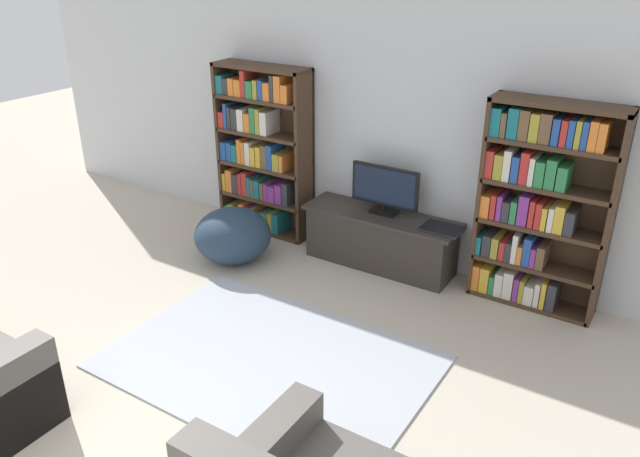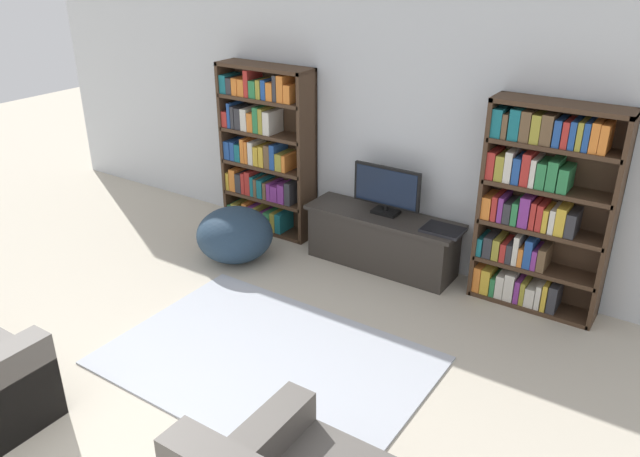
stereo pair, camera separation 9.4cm
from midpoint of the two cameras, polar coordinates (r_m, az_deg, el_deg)
The scene contains 8 objects.
wall_back at distance 5.79m, azimuth 6.64°, elevation 9.59°, with size 8.80×0.06×2.60m.
bookshelf_left at distance 6.44m, azimuth -4.63°, elevation 7.08°, with size 1.02×0.30×1.73m.
bookshelf_right at distance 5.28m, azimuth 19.86°, elevation 1.87°, with size 1.02×0.30×1.73m.
tv_stand at distance 5.85m, azimuth 6.15°, elevation -1.08°, with size 1.48×0.44×0.52m.
television at distance 5.69m, azimuth 6.58°, elevation 3.57°, with size 0.66×0.16×0.45m.
laptop at distance 5.50m, azimuth 11.67°, elevation -0.12°, with size 0.35×0.26×0.03m.
area_rug at distance 4.68m, azimuth -4.29°, elevation -11.95°, with size 2.29×1.59×0.02m.
beanbag_ottoman at distance 5.99m, azimuth -7.35°, elevation -0.56°, with size 0.73×0.73×0.51m, color #23384C.
Camera 2 is at (2.56, -0.73, 2.80)m, focal length 35.00 mm.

